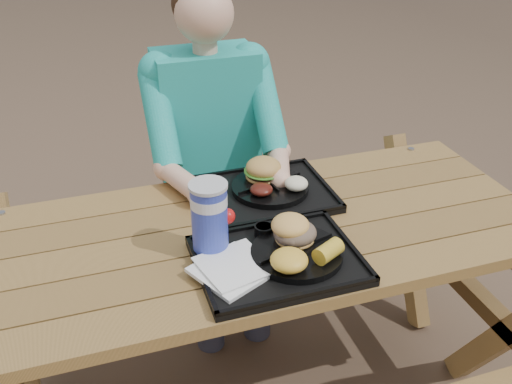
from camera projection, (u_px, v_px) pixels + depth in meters
name	position (u px, v px, depth m)	size (l,w,h in m)	color
picnic_table	(256.00, 320.00, 1.94)	(1.80, 1.49, 0.75)	#999999
tray_near	(278.00, 261.00, 1.59)	(0.45, 0.35, 0.02)	black
tray_far	(263.00, 195.00, 1.91)	(0.45, 0.35, 0.02)	black
plate_near	(297.00, 253.00, 1.60)	(0.26, 0.26, 0.02)	black
plate_far	(270.00, 187.00, 1.92)	(0.26, 0.26, 0.02)	black
napkin_stack	(232.00, 269.00, 1.53)	(0.18, 0.18, 0.02)	white
soda_cup	(210.00, 219.00, 1.58)	(0.10, 0.10, 0.20)	#1527A4
condiment_bbq	(264.00, 231.00, 1.68)	(0.06, 0.06, 0.03)	#320F05
condiment_mustard	(280.00, 228.00, 1.70)	(0.04, 0.04, 0.03)	gold
sandwich	(295.00, 222.00, 1.60)	(0.12, 0.12, 0.12)	#F3B255
mac_cheese	(289.00, 260.00, 1.51)	(0.10, 0.10, 0.05)	yellow
corn_cob	(328.00, 251.00, 1.54)	(0.08, 0.08, 0.05)	yellow
cutlery_far	(216.00, 199.00, 1.87)	(0.03, 0.17, 0.01)	black
burger	(264.00, 163.00, 1.93)	(0.12, 0.12, 0.11)	gold
baked_beans	(261.00, 190.00, 1.85)	(0.07, 0.07, 0.03)	#4F160F
potato_salad	(296.00, 184.00, 1.87)	(0.08, 0.08, 0.04)	white
diner	(211.00, 171.00, 2.31)	(0.48, 0.84, 1.28)	#19AFA7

